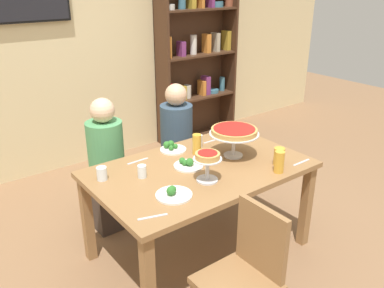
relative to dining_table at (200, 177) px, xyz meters
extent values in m
plane|color=#846042|center=(0.00, 0.00, -0.65)|extent=(12.00, 12.00, 0.00)
cube|color=beige|center=(0.00, 2.20, 0.75)|extent=(8.00, 0.12, 2.80)
cube|color=olive|center=(0.00, 0.00, 0.07)|extent=(1.58, 0.99, 0.04)
cube|color=olive|center=(-0.73, -0.44, -0.30)|extent=(0.07, 0.07, 0.70)
cube|color=olive|center=(0.73, -0.44, -0.30)|extent=(0.07, 0.07, 0.70)
cube|color=olive|center=(-0.73, 0.44, -0.30)|extent=(0.07, 0.07, 0.70)
cube|color=olive|center=(0.73, 0.44, -0.30)|extent=(0.07, 0.07, 0.70)
cube|color=#422819|center=(0.98, 1.98, 0.45)|extent=(0.03, 0.30, 2.20)
cube|color=#422819|center=(2.05, 1.98, 0.45)|extent=(0.03, 0.30, 2.20)
cube|color=#422819|center=(1.51, 2.12, 0.45)|extent=(1.10, 0.02, 2.20)
cube|color=#422819|center=(1.51, 1.98, -0.64)|extent=(1.04, 0.28, 0.02)
cube|color=#422819|center=(1.51, 1.98, -0.09)|extent=(1.04, 0.28, 0.02)
cube|color=#422819|center=(1.51, 1.98, 0.46)|extent=(1.04, 0.28, 0.02)
cube|color=#422819|center=(1.51, 1.98, 1.01)|extent=(1.04, 0.28, 0.02)
cube|color=maroon|center=(1.04, 1.98, 0.04)|extent=(0.06, 0.13, 0.24)
cube|color=#2D6B38|center=(1.22, 1.98, 0.00)|extent=(0.04, 0.13, 0.16)
cube|color=#B7932D|center=(1.27, 1.98, 0.01)|extent=(0.05, 0.13, 0.17)
cylinder|color=beige|center=(1.35, 1.98, 0.00)|extent=(0.10, 0.10, 0.17)
cube|color=orange|center=(1.59, 1.98, 0.02)|extent=(0.05, 0.13, 0.19)
cube|color=#7A3370|center=(1.65, 1.98, 0.04)|extent=(0.07, 0.13, 0.24)
cylinder|color=#3D7084|center=(1.78, 1.98, -0.06)|extent=(0.16, 0.16, 0.04)
cylinder|color=#3D7084|center=(1.95, 1.98, 0.02)|extent=(0.07, 0.07, 0.19)
cube|color=orange|center=(1.04, 1.98, 0.60)|extent=(0.06, 0.13, 0.25)
cube|color=#7A3370|center=(1.26, 1.98, 0.56)|extent=(0.06, 0.12, 0.18)
cylinder|color=silver|center=(1.45, 1.98, 0.59)|extent=(0.08, 0.08, 0.24)
cube|color=orange|center=(1.66, 1.98, 0.59)|extent=(0.07, 0.12, 0.23)
cube|color=#B2A88E|center=(1.81, 1.98, 0.59)|extent=(0.05, 0.13, 0.24)
cube|color=#B7932D|center=(1.99, 1.98, 0.59)|extent=(0.06, 0.13, 0.25)
cylinder|color=silver|center=(1.09, 1.98, 1.05)|extent=(0.15, 0.15, 0.06)
cylinder|color=#3D7084|center=(1.27, 1.98, 1.12)|extent=(0.09, 0.09, 0.19)
cube|color=#B7932D|center=(1.41, 1.98, 1.11)|extent=(0.06, 0.13, 0.18)
cube|color=orange|center=(1.55, 1.98, 1.10)|extent=(0.04, 0.13, 0.16)
cube|color=#7A3370|center=(1.71, 1.98, 1.10)|extent=(0.05, 0.13, 0.17)
cylinder|color=#3D7084|center=(1.82, 1.98, 1.05)|extent=(0.16, 0.16, 0.07)
cube|color=#382D28|center=(0.35, 0.80, -0.43)|extent=(0.34, 0.34, 0.45)
cylinder|color=#33475B|center=(0.35, 0.80, 0.05)|extent=(0.30, 0.30, 0.50)
sphere|color=tan|center=(0.35, 0.80, 0.40)|extent=(0.20, 0.20, 0.20)
cube|color=#382D28|center=(-0.38, 0.78, -0.43)|extent=(0.34, 0.34, 0.45)
cylinder|color=#4C935B|center=(-0.38, 0.78, 0.05)|extent=(0.30, 0.30, 0.50)
sphere|color=beige|center=(-0.38, 0.78, 0.40)|extent=(0.20, 0.20, 0.20)
cube|color=olive|center=(-0.38, -0.82, -0.22)|extent=(0.40, 0.40, 0.04)
cube|color=olive|center=(-0.20, -0.82, 0.01)|extent=(0.04, 0.36, 0.42)
cylinder|color=olive|center=(-0.20, -0.64, -0.45)|extent=(0.04, 0.04, 0.41)
cylinder|color=silver|center=(0.33, 0.00, 0.09)|extent=(0.15, 0.15, 0.01)
cylinder|color=silver|center=(0.33, 0.00, 0.18)|extent=(0.03, 0.03, 0.17)
cylinder|color=silver|center=(0.33, 0.00, 0.27)|extent=(0.38, 0.38, 0.01)
cylinder|color=tan|center=(0.33, 0.00, 0.29)|extent=(0.35, 0.35, 0.04)
cylinder|color=maroon|center=(0.33, 0.00, 0.31)|extent=(0.32, 0.32, 0.00)
cylinder|color=silver|center=(-0.09, -0.20, 0.09)|extent=(0.15, 0.15, 0.01)
cylinder|color=silver|center=(-0.09, -0.20, 0.17)|extent=(0.03, 0.03, 0.15)
cylinder|color=silver|center=(-0.09, -0.20, 0.25)|extent=(0.20, 0.20, 0.01)
cylinder|color=tan|center=(-0.09, -0.20, 0.27)|extent=(0.17, 0.17, 0.04)
cylinder|color=maroon|center=(-0.09, -0.20, 0.29)|extent=(0.13, 0.13, 0.00)
cylinder|color=white|center=(-0.40, -0.23, 0.09)|extent=(0.24, 0.24, 0.01)
sphere|color=#2D7028|center=(-0.40, -0.22, 0.13)|extent=(0.05, 0.05, 0.05)
sphere|color=#2D7028|center=(-0.42, -0.23, 0.13)|extent=(0.06, 0.06, 0.06)
cylinder|color=white|center=(-0.07, 0.06, 0.09)|extent=(0.22, 0.22, 0.01)
sphere|color=#2D7028|center=(-0.05, 0.07, 0.12)|extent=(0.04, 0.04, 0.04)
sphere|color=#2D7028|center=(-0.07, 0.04, 0.13)|extent=(0.06, 0.06, 0.06)
sphere|color=#2D7028|center=(-0.09, 0.07, 0.12)|extent=(0.04, 0.04, 0.04)
sphere|color=#2D7028|center=(-0.09, 0.10, 0.12)|extent=(0.05, 0.05, 0.05)
cylinder|color=white|center=(0.01, 0.37, 0.09)|extent=(0.21, 0.21, 0.01)
sphere|color=#2D7028|center=(0.02, 0.41, 0.13)|extent=(0.06, 0.06, 0.06)
sphere|color=#2D7028|center=(0.04, 0.37, 0.12)|extent=(0.04, 0.04, 0.04)
sphere|color=#2D7028|center=(-0.02, 0.42, 0.13)|extent=(0.06, 0.06, 0.06)
sphere|color=#2D7028|center=(-0.01, 0.36, 0.12)|extent=(0.04, 0.04, 0.04)
cylinder|color=gold|center=(0.13, 0.21, 0.17)|extent=(0.07, 0.07, 0.16)
cylinder|color=gold|center=(0.40, -0.40, 0.17)|extent=(0.07, 0.07, 0.16)
cylinder|color=gold|center=(0.49, -0.32, 0.15)|extent=(0.08, 0.08, 0.14)
cylinder|color=white|center=(0.22, 0.31, 0.14)|extent=(0.07, 0.07, 0.10)
cylinder|color=white|center=(-0.66, 0.25, 0.13)|extent=(0.07, 0.07, 0.09)
cylinder|color=white|center=(-0.42, 0.12, 0.13)|extent=(0.06, 0.06, 0.09)
cube|color=silver|center=(0.67, 0.38, 0.09)|extent=(0.17, 0.08, 0.00)
cube|color=silver|center=(-0.32, 0.36, 0.09)|extent=(0.18, 0.02, 0.00)
cube|color=silver|center=(0.65, -0.40, 0.09)|extent=(0.18, 0.02, 0.00)
cube|color=silver|center=(0.39, 0.33, 0.09)|extent=(0.18, 0.02, 0.00)
cube|color=silver|center=(-0.63, -0.36, 0.09)|extent=(0.18, 0.07, 0.00)
camera|label=1|loc=(-1.66, -2.09, 1.39)|focal=37.77mm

